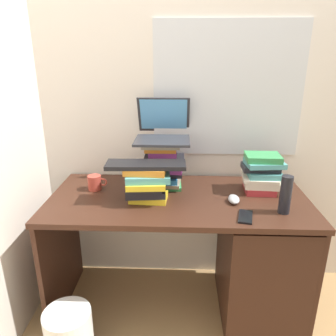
% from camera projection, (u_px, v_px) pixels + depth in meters
% --- Properties ---
extents(ground_plane, '(6.00, 6.00, 0.00)m').
position_uv_depth(ground_plane, '(177.00, 304.00, 2.07)').
color(ground_plane, '#9E7A4C').
extents(wall_back, '(6.00, 0.06, 2.60)m').
position_uv_depth(wall_back, '(181.00, 90.00, 1.99)').
color(wall_back, silver).
rests_on(wall_back, ground).
extents(wall_left, '(0.05, 6.00, 2.60)m').
position_uv_depth(wall_left, '(4.00, 97.00, 1.67)').
color(wall_left, beige).
rests_on(wall_left, ground).
extents(desk, '(1.45, 0.67, 0.75)m').
position_uv_depth(desk, '(241.00, 253.00, 1.90)').
color(desk, '#381E14').
rests_on(desk, ground).
extents(book_stack_tall, '(0.26, 0.21, 0.28)m').
position_uv_depth(book_stack_tall, '(163.00, 165.00, 1.91)').
color(book_stack_tall, '#338C4C').
rests_on(book_stack_tall, desk).
extents(book_stack_keyboard_riser, '(0.25, 0.20, 0.20)m').
position_uv_depth(book_stack_keyboard_riser, '(146.00, 183.00, 1.74)').
color(book_stack_keyboard_riser, yellow).
rests_on(book_stack_keyboard_riser, desk).
extents(book_stack_side, '(0.24, 0.20, 0.22)m').
position_uv_depth(book_stack_side, '(262.00, 173.00, 1.86)').
color(book_stack_side, '#B22D33').
rests_on(book_stack_side, desk).
extents(laptop, '(0.32, 0.35, 0.23)m').
position_uv_depth(laptop, '(163.00, 129.00, 1.91)').
color(laptop, '#2D2D33').
rests_on(laptop, book_stack_tall).
extents(keyboard, '(0.42, 0.15, 0.02)m').
position_uv_depth(keyboard, '(146.00, 165.00, 1.71)').
color(keyboard, black).
rests_on(keyboard, book_stack_keyboard_riser).
extents(computer_mouse, '(0.06, 0.10, 0.04)m').
position_uv_depth(computer_mouse, '(234.00, 199.00, 1.75)').
color(computer_mouse, '#A5A8AD').
rests_on(computer_mouse, desk).
extents(mug, '(0.11, 0.08, 0.09)m').
position_uv_depth(mug, '(95.00, 183.00, 1.90)').
color(mug, '#B23F33').
rests_on(mug, desk).
extents(water_bottle, '(0.06, 0.06, 0.20)m').
position_uv_depth(water_bottle, '(286.00, 195.00, 1.61)').
color(water_bottle, black).
rests_on(water_bottle, desk).
extents(cell_phone, '(0.09, 0.15, 0.01)m').
position_uv_depth(cell_phone, '(245.00, 217.00, 1.59)').
color(cell_phone, black).
rests_on(cell_phone, desk).
extents(wastebasket, '(0.24, 0.24, 0.30)m').
position_uv_depth(wastebasket, '(69.00, 336.00, 1.66)').
color(wastebasket, silver).
rests_on(wastebasket, ground).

